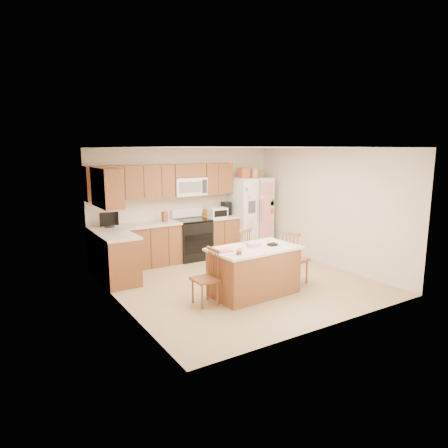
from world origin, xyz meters
TOP-DOWN VIEW (x-y plane):
  - ground at (0.00, 0.00)m, footprint 4.50×4.50m
  - room_shell at (0.00, 0.00)m, footprint 4.60×4.60m
  - cabinetry at (-0.98, 1.79)m, footprint 3.36×1.56m
  - stove at (0.00, 1.94)m, footprint 0.76×0.65m
  - refrigerator at (1.57, 1.87)m, footprint 0.90×0.79m
  - island at (-0.16, -0.65)m, footprint 1.57×0.96m
  - windsor_chair_left at (-1.07, -0.62)m, footprint 0.38×0.40m
  - windsor_chair_back at (-0.05, -0.00)m, footprint 0.58×0.57m
  - windsor_chair_right at (0.79, -0.61)m, footprint 0.52×0.53m

SIDE VIEW (x-z plane):
  - ground at x=0.00m, z-range 0.00..0.00m
  - island at x=-0.16m, z-range -0.04..0.88m
  - windsor_chair_left at x=-1.07m, z-range -0.02..0.89m
  - stove at x=0.00m, z-range -0.09..1.04m
  - windsor_chair_right at x=0.79m, z-range -0.03..0.98m
  - windsor_chair_back at x=-0.05m, z-range -0.03..1.01m
  - cabinetry at x=-0.98m, z-range -0.16..1.99m
  - refrigerator at x=1.57m, z-range -0.10..1.94m
  - room_shell at x=0.00m, z-range 0.18..2.70m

